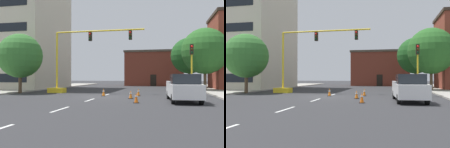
{
  "view_description": "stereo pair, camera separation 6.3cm",
  "coord_description": "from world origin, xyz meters",
  "views": [
    {
      "loc": [
        5.6,
        -21.07,
        1.82
      ],
      "look_at": [
        0.25,
        4.01,
        2.08
      ],
      "focal_mm": 39.1,
      "sensor_mm": 36.0,
      "label": 1
    },
    {
      "loc": [
        5.66,
        -21.05,
        1.82
      ],
      "look_at": [
        0.25,
        4.01,
        2.08
      ],
      "focal_mm": 39.1,
      "sensor_mm": 36.0,
      "label": 2
    }
  ],
  "objects": [
    {
      "name": "tree_right_mid",
      "position": [
        10.66,
        11.34,
        5.03
      ],
      "size": [
        5.81,
        5.81,
        7.94
      ],
      "color": "brown",
      "rests_on": "ground_plane"
    },
    {
      "name": "pickup_truck_white",
      "position": [
        6.96,
        -2.68,
        0.97
      ],
      "size": [
        2.34,
        5.52,
        1.99
      ],
      "color": "white",
      "rests_on": "ground_plane"
    },
    {
      "name": "tree_right_far",
      "position": [
        9.52,
        19.31,
        5.13
      ],
      "size": [
        5.73,
        5.73,
        8.0
      ],
      "color": "brown",
      "rests_on": "ground_plane"
    },
    {
      "name": "traffic_cone_roadside_a",
      "position": [
        3.25,
        1.77,
        0.34
      ],
      "size": [
        0.36,
        0.36,
        0.69
      ],
      "color": "black",
      "rests_on": "ground_plane"
    },
    {
      "name": "lane_stripe_seg_2",
      "position": [
        0.0,
        -3.0,
        0.0
      ],
      "size": [
        0.16,
        2.4,
        0.01
      ],
      "primitive_type": "cube",
      "color": "silver",
      "rests_on": "ground_plane"
    },
    {
      "name": "traffic_cone_roadside_d",
      "position": [
        0.08,
        1.03,
        0.35
      ],
      "size": [
        0.36,
        0.36,
        0.71
      ],
      "color": "black",
      "rests_on": "ground_plane"
    },
    {
      "name": "traffic_signal_gantry",
      "position": [
        -4.68,
        4.32,
        2.34
      ],
      "size": [
        10.66,
        1.2,
        6.83
      ],
      "color": "yellow",
      "rests_on": "ground_plane"
    },
    {
      "name": "tree_left_near",
      "position": [
        -9.77,
        2.86,
        4.08
      ],
      "size": [
        4.81,
        4.81,
        6.49
      ],
      "color": "brown",
      "rests_on": "ground_plane"
    },
    {
      "name": "ground_plane",
      "position": [
        0.0,
        0.0,
        0.0
      ],
      "size": [
        160.0,
        160.0,
        0.0
      ],
      "primitive_type": "plane",
      "color": "#2D2D30"
    },
    {
      "name": "building_brick_center",
      "position": [
        3.65,
        29.19,
        3.46
      ],
      "size": [
        11.37,
        7.9,
        6.9
      ],
      "color": "brown",
      "rests_on": "ground_plane"
    },
    {
      "name": "traffic_light_pole_right",
      "position": [
        8.12,
        2.53,
        3.53
      ],
      "size": [
        0.32,
        0.47,
        4.8
      ],
      "color": "yellow",
      "rests_on": "ground_plane"
    },
    {
      "name": "sidewalk_left",
      "position": [
        -13.07,
        8.0,
        0.07
      ],
      "size": [
        6.0,
        56.0,
        0.14
      ],
      "primitive_type": "cube",
      "color": "#9E998E",
      "rests_on": "ground_plane"
    },
    {
      "name": "lane_stripe_seg_3",
      "position": [
        0.0,
        2.5,
        0.0
      ],
      "size": [
        0.16,
        2.4,
        0.01
      ],
      "primitive_type": "cube",
      "color": "silver",
      "rests_on": "ground_plane"
    },
    {
      "name": "lane_stripe_seg_1",
      "position": [
        0.0,
        -8.5,
        0.0
      ],
      "size": [
        0.16,
        2.4,
        0.01
      ],
      "primitive_type": "cube",
      "color": "silver",
      "rests_on": "ground_plane"
    },
    {
      "name": "traffic_cone_roadside_c",
      "position": [
        3.74,
        -4.37,
        0.36
      ],
      "size": [
        0.36,
        0.36,
        0.73
      ],
      "color": "black",
      "rests_on": "ground_plane"
    },
    {
      "name": "traffic_cone_roadside_b",
      "position": [
        2.93,
        -1.21,
        0.34
      ],
      "size": [
        0.36,
        0.36,
        0.69
      ],
      "color": "black",
      "rests_on": "ground_plane"
    },
    {
      "name": "building_tall_left",
      "position": [
        -16.4,
        12.74,
        11.57
      ],
      "size": [
        12.85,
        12.6,
        23.12
      ],
      "color": "beige",
      "rests_on": "ground_plane"
    }
  ]
}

